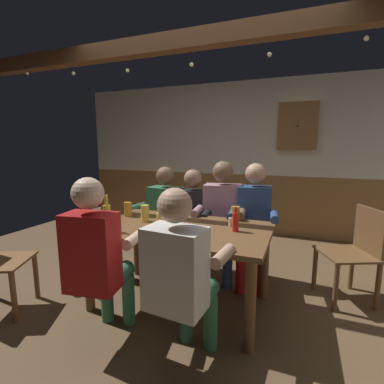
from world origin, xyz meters
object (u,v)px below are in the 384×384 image
table_candle (231,222)px  pint_glass_1 (145,213)px  person_0 (162,212)px  person_2 (221,214)px  person_5 (181,272)px  plate_0 (152,238)px  pint_glass_3 (165,210)px  chair_empty_near_left (355,251)px  pint_glass_4 (160,220)px  bottle_1 (235,221)px  person_3 (254,219)px  person_1 (191,216)px  dining_table (180,238)px  person_4 (98,255)px  wall_dart_cabinet (298,126)px  pint_glass_5 (97,224)px  pint_glass_2 (235,213)px  pint_glass_0 (128,209)px  bottle_0 (107,217)px

table_candle → pint_glass_1: size_ratio=0.51×
person_0 → person_2: 0.72m
person_5 → person_2: bearing=100.1°
plate_0 → pint_glass_3: size_ratio=2.46×
pint_glass_3 → person_5: bearing=-58.6°
chair_empty_near_left → pint_glass_4: (-1.64, -0.73, 0.32)m
bottle_1 → person_3: bearing=85.7°
person_1 → bottle_1: bearing=129.6°
dining_table → person_4: 0.77m
table_candle → pint_glass_3: (-0.72, 0.15, 0.01)m
person_3 → pint_glass_3: (-0.83, -0.37, 0.10)m
person_1 → bottle_1: (0.65, -0.64, 0.17)m
person_5 → pint_glass_1: size_ratio=7.63×
person_1 → wall_dart_cabinet: wall_dart_cabinet is taller
bottle_1 → person_4: bearing=-137.6°
dining_table → person_3: person_3 is taller
pint_glass_1 → wall_dart_cabinet: bearing=62.1°
person_2 → pint_glass_5: person_2 is taller
person_5 → pint_glass_5: (-0.92, 0.33, 0.13)m
pint_glass_2 → person_4: bearing=-123.9°
pint_glass_5 → pint_glass_1: bearing=61.0°
person_0 → pint_glass_4: bearing=124.0°
person_3 → pint_glass_3: size_ratio=11.78×
pint_glass_4 → person_2: bearing=65.8°
pint_glass_2 → pint_glass_4: (-0.56, -0.46, -0.00)m
bottle_1 → pint_glass_0: (-1.13, 0.11, -0.01)m
bottle_1 → bottle_0: bearing=-159.0°
dining_table → person_3: bearing=52.2°
person_3 → person_5: (-0.22, -1.38, -0.03)m
person_0 → pint_glass_4: size_ratio=9.62×
person_3 → chair_empty_near_left: person_3 is taller
person_3 → table_candle: (-0.12, -0.52, 0.08)m
bottle_1 → person_5: bearing=-102.8°
person_4 → chair_empty_near_left: size_ratio=1.41×
table_candle → pint_glass_0: bearing=-179.4°
dining_table → person_4: size_ratio=1.26×
table_candle → dining_table: bearing=-158.0°
pint_glass_0 → wall_dart_cabinet: wall_dart_cabinet is taller
dining_table → bottle_0: size_ratio=5.08×
bottle_1 → pint_glass_2: size_ratio=1.54×
dining_table → pint_glass_2: (0.41, 0.40, 0.17)m
person_2 → pint_glass_0: (-0.83, -0.55, 0.10)m
chair_empty_near_left → pint_glass_5: (-2.08, -1.03, 0.31)m
person_0 → pint_glass_3: person_0 is taller
pint_glass_0 → pint_glass_4: size_ratio=1.16×
bottle_0 → plate_0: bearing=-4.8°
bottle_1 → pint_glass_1: 0.86m
person_5 → pint_glass_4: person_5 is taller
person_1 → person_0: bearing=-6.9°
person_1 → pint_glass_2: 0.66m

